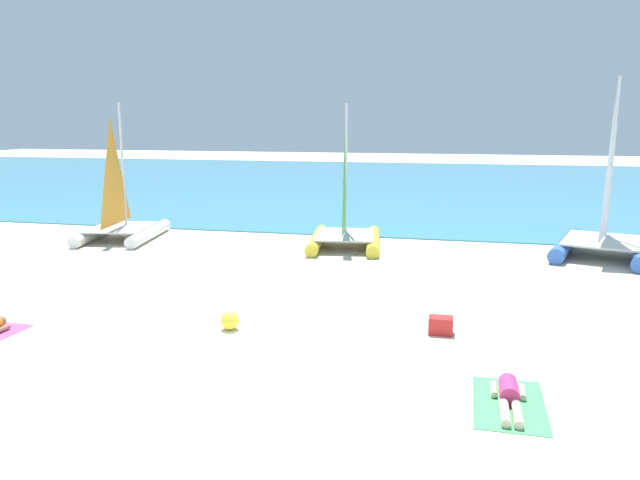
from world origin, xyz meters
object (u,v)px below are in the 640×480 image
(towel_right, at_px, (509,404))
(sunbather_right, at_px, (509,395))
(sailboat_yellow, at_px, (345,227))
(sailboat_blue, at_px, (604,231))
(beach_ball, at_px, (230,321))
(cooler_box, at_px, (441,325))
(sailboat_white, at_px, (121,220))

(towel_right, bearing_deg, sunbather_right, 89.17)
(sunbather_right, bearing_deg, sailboat_yellow, 113.63)
(sailboat_blue, bearing_deg, sailboat_yellow, -160.52)
(sailboat_yellow, bearing_deg, towel_right, -74.49)
(beach_ball, relative_size, cooler_box, 0.79)
(towel_right, relative_size, cooler_box, 3.80)
(sailboat_blue, bearing_deg, sailboat_white, -160.62)
(sailboat_yellow, xyz_separation_m, sailboat_white, (-8.35, -0.42, 0.01))
(sailboat_white, height_order, sunbather_right, sailboat_white)
(beach_ball, bearing_deg, towel_right, -22.81)
(sailboat_yellow, relative_size, sunbather_right, 3.16)
(sailboat_blue, xyz_separation_m, sailboat_white, (-16.81, -0.87, -0.11))
(sunbather_right, bearing_deg, sailboat_blue, 72.89)
(sailboat_white, bearing_deg, sailboat_yellow, -5.88)
(sailboat_white, bearing_deg, beach_ball, -57.27)
(cooler_box, bearing_deg, beach_ball, -170.52)
(towel_right, height_order, sunbather_right, sunbather_right)
(sailboat_white, height_order, beach_ball, sailboat_white)
(sailboat_white, bearing_deg, towel_right, -48.42)
(sailboat_yellow, height_order, sunbather_right, sailboat_yellow)
(sailboat_white, bearing_deg, sunbather_right, -48.24)
(sailboat_blue, distance_m, sunbather_right, 12.24)
(sunbather_right, bearing_deg, cooler_box, 111.91)
(sailboat_yellow, height_order, towel_right, sailboat_yellow)
(towel_right, bearing_deg, beach_ball, 157.19)
(sailboat_blue, xyz_separation_m, sailboat_yellow, (-8.46, -0.45, -0.12))
(beach_ball, bearing_deg, sailboat_white, 131.47)
(sailboat_blue, relative_size, beach_ball, 14.49)
(sailboat_blue, xyz_separation_m, beach_ball, (-9.30, -9.36, -0.66))
(sailboat_yellow, distance_m, sunbather_right, 12.14)
(sailboat_blue, bearing_deg, sunbather_right, -91.52)
(sailboat_blue, xyz_separation_m, cooler_box, (-4.92, -8.63, -0.68))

